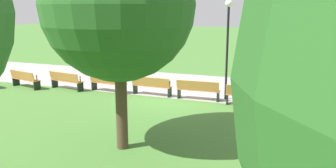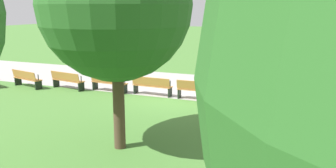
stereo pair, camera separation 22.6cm
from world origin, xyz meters
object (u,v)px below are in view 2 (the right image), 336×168
at_px(bench_5, 152,85).
at_px(tree_3, 116,5).
at_px(lamp_post, 228,32).
at_px(bench_2, 26,78).
at_px(bench_6, 198,90).
at_px(bench_4, 109,82).
at_px(bench_8, 307,102).
at_px(bench_7, 249,95).
at_px(bench_3, 67,80).

height_order(bench_5, tree_3, tree_3).
bearing_deg(bench_5, lamp_post, 11.93).
distance_m(bench_2, bench_5, 6.74).
height_order(bench_6, lamp_post, lamp_post).
xyz_separation_m(bench_2, bench_4, (4.44, 0.73, 0.00)).
bearing_deg(bench_6, bench_8, -7.51).
distance_m(bench_2, tree_3, 10.40).
bearing_deg(bench_4, tree_3, -50.34).
relative_size(bench_5, bench_7, 0.99).
relative_size(bench_4, tree_3, 0.32).
bearing_deg(bench_4, lamp_post, 13.20).
relative_size(bench_6, lamp_post, 0.44).
distance_m(bench_3, bench_6, 6.74).
height_order(bench_8, lamp_post, lamp_post).
bearing_deg(lamp_post, bench_6, -151.92).
bearing_deg(bench_4, bench_2, -164.97).
height_order(bench_5, bench_7, same).
distance_m(bench_6, lamp_post, 2.82).
xyz_separation_m(bench_2, lamp_post, (10.05, 1.48, 2.52)).
xyz_separation_m(bench_7, tree_3, (-2.83, -5.79, 3.60)).
xyz_separation_m(bench_4, bench_7, (6.74, 0.00, 0.00)).
bearing_deg(bench_8, bench_7, 163.08).
relative_size(bench_6, tree_3, 0.31).
relative_size(bench_2, bench_3, 1.00).
bearing_deg(tree_3, bench_3, 138.15).
bearing_deg(tree_3, bench_2, 148.78).
distance_m(bench_3, bench_7, 8.98).
distance_m(bench_2, bench_6, 8.97).
bearing_deg(bench_2, bench_5, 20.69).
distance_m(bench_6, bench_8, 4.50).
bearing_deg(bench_7, bench_2, 178.10).
xyz_separation_m(bench_3, bench_5, (4.48, 0.44, 0.00)).
relative_size(bench_4, lamp_post, 0.45).
bearing_deg(bench_5, bench_3, -172.49).
distance_m(bench_5, bench_8, 6.74).
bearing_deg(bench_2, bench_6, 18.81).
bearing_deg(bench_2, lamp_post, 21.54).
relative_size(tree_3, lamp_post, 1.41).
height_order(bench_4, bench_7, same).
distance_m(bench_2, bench_3, 2.25).
distance_m(bench_6, tree_3, 6.97).
height_order(bench_6, bench_7, same).
xyz_separation_m(bench_3, lamp_post, (7.84, 1.04, 2.52)).
xyz_separation_m(bench_5, lamp_post, (3.37, 0.60, 2.52)).
bearing_deg(bench_8, bench_4, 168.71).
relative_size(bench_7, lamp_post, 0.45).
bearing_deg(bench_7, lamp_post, 140.93).
distance_m(bench_5, tree_3, 7.14).
distance_m(bench_6, bench_7, 2.25).
bearing_deg(tree_3, lamp_post, 75.38).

